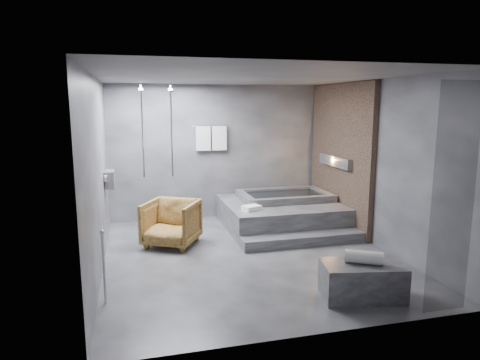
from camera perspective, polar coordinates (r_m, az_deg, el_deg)
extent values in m
plane|color=#2F2F31|center=(6.99, 1.23, -9.98)|extent=(5.00, 5.00, 0.00)
cube|color=#4E4E51|center=(6.58, 1.32, 13.58)|extent=(4.50, 5.00, 0.04)
cube|color=#393A3F|center=(9.06, -2.99, 3.73)|extent=(4.50, 0.04, 2.80)
cube|color=#393A3F|center=(4.33, 10.22, -3.38)|extent=(4.50, 0.04, 2.80)
cube|color=#393A3F|center=(6.42, -18.45, 0.62)|extent=(0.04, 5.00, 2.80)
cube|color=#393A3F|center=(7.56, 17.94, 2.00)|extent=(0.04, 5.00, 2.80)
cube|color=#8B6A51|center=(8.61, 13.18, 3.15)|extent=(0.10, 2.40, 2.78)
cube|color=#FF9938|center=(8.58, 12.68, 2.48)|extent=(0.14, 1.20, 0.20)
cube|color=gray|center=(7.84, -16.99, 0.11)|extent=(0.16, 0.42, 0.30)
imported|color=beige|center=(7.75, -16.93, -0.34)|extent=(0.08, 0.08, 0.21)
imported|color=beige|center=(7.95, -16.86, -0.29)|extent=(0.07, 0.07, 0.15)
cylinder|color=silver|center=(8.43, -9.13, 6.56)|extent=(0.04, 0.04, 1.80)
cylinder|color=silver|center=(8.39, -12.90, 6.42)|extent=(0.04, 0.04, 1.80)
cylinder|color=silver|center=(8.93, -3.90, 7.17)|extent=(0.75, 0.02, 0.02)
cube|color=white|center=(8.89, -4.94, 5.53)|extent=(0.30, 0.06, 0.50)
cube|color=white|center=(8.96, -2.78, 5.59)|extent=(0.30, 0.06, 0.50)
cylinder|color=silver|center=(5.50, -17.68, -11.16)|extent=(0.04, 0.04, 0.90)
cube|color=black|center=(5.27, 26.52, -2.45)|extent=(0.55, 0.01, 2.60)
cube|color=#343437|center=(8.55, 5.43, -4.53)|extent=(2.20, 2.00, 0.50)
cube|color=#343437|center=(7.54, 8.46, -7.87)|extent=(2.20, 0.36, 0.18)
cube|color=#2D2D2F|center=(5.69, 15.98, -12.78)|extent=(1.08, 0.73, 0.45)
imported|color=#4D3213|center=(7.45, -9.15, -5.68)|extent=(1.14, 1.15, 0.78)
cylinder|color=silver|center=(5.59, 16.18, -9.87)|extent=(0.48, 0.37, 0.16)
cube|color=white|center=(7.78, 1.55, -3.73)|extent=(0.38, 0.33, 0.08)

